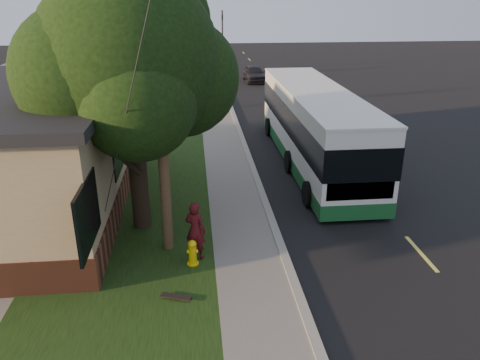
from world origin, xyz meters
name	(u,v)px	position (x,y,z in m)	size (l,w,h in m)	color
ground	(285,261)	(0.00, 0.00, 0.00)	(120.00, 120.00, 0.00)	black
road	(327,147)	(4.00, 10.00, 0.01)	(8.00, 80.00, 0.01)	black
curb	(246,149)	(0.00, 10.00, 0.06)	(0.25, 80.00, 0.12)	gray
sidewalk	(225,150)	(-1.00, 10.00, 0.04)	(2.00, 80.00, 0.08)	slate
grass_verge	(151,152)	(-4.50, 10.00, 0.04)	(5.00, 80.00, 0.07)	black
fire_hydrant	(193,253)	(-2.60, 0.00, 0.43)	(0.32, 0.32, 0.74)	yellow
utility_pole	(159,93)	(-3.31, 0.99, 4.63)	(2.86, 3.21, 9.07)	#473321
leafy_tree	(130,63)	(-4.17, 2.65, 5.17)	(6.30, 6.00, 7.80)	black
bare_tree_near	(175,78)	(-3.50, 18.00, 2.15)	(1.38, 1.21, 4.31)	black
bare_tree_far	(185,55)	(-3.00, 30.00, 2.00)	(1.38, 1.21, 4.03)	black
traffic_signal	(222,37)	(0.50, 34.00, 3.16)	(0.18, 0.22, 5.50)	#2D2D30
transit_bus	(315,125)	(2.74, 7.92, 1.74)	(2.78, 12.06, 3.26)	silver
skateboarder	(195,230)	(-2.50, 0.37, 0.92)	(0.62, 0.41, 1.70)	#480E13
skateboard_main	(196,232)	(-2.50, 1.75, 0.13)	(0.25, 0.88, 0.08)	black
skateboard_spare	(176,297)	(-3.02, -1.54, 0.12)	(0.79, 0.44, 0.07)	black
dumpster	(31,152)	(-9.50, 8.83, 0.63)	(1.39, 1.13, 1.18)	#13311E
distant_car	(254,73)	(2.75, 28.27, 0.67)	(1.59, 3.95, 1.35)	black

